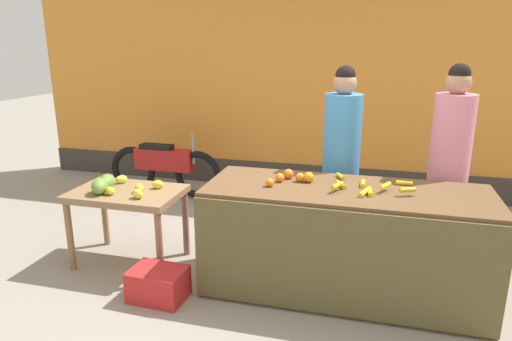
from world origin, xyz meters
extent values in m
plane|color=gray|center=(0.00, 0.00, 0.00)|extent=(24.00, 24.00, 0.00)
cube|color=orange|center=(0.00, 2.71, 1.78)|extent=(8.48, 0.20, 3.56)
cube|color=#3F3833|center=(0.00, 2.60, 0.18)|extent=(8.48, 0.04, 0.36)
cube|color=brown|center=(0.51, 0.00, 0.45)|extent=(2.26, 0.82, 0.90)
cube|color=brown|center=(0.51, -0.43, 0.45)|extent=(2.26, 0.03, 0.84)
cube|color=olive|center=(-1.46, 0.00, 0.68)|extent=(0.99, 0.66, 0.06)
cylinder|color=olive|center=(-1.91, -0.28, 0.33)|extent=(0.06, 0.06, 0.65)
cylinder|color=#8C634A|center=(-1.02, -0.28, 0.33)|extent=(0.06, 0.06, 0.65)
cylinder|color=#937251|center=(-1.91, 0.28, 0.33)|extent=(0.06, 0.06, 0.65)
cylinder|color=#8A624E|center=(-1.02, 0.28, 0.33)|extent=(0.06, 0.06, 0.65)
cylinder|color=yellow|center=(0.65, -0.12, 0.92)|extent=(0.08, 0.16, 0.04)
cylinder|color=gold|center=(0.46, 0.03, 0.92)|extent=(0.10, 0.15, 0.04)
cylinder|color=gold|center=(0.44, 0.27, 0.92)|extent=(0.09, 0.13, 0.04)
cylinder|color=yellow|center=(0.69, -0.09, 0.92)|extent=(0.05, 0.16, 0.04)
cylinder|color=gold|center=(0.63, 0.11, 0.92)|extent=(0.04, 0.14, 0.04)
cylinder|color=gold|center=(0.96, 0.21, 0.92)|extent=(0.13, 0.04, 0.04)
cylinder|color=gold|center=(0.44, -0.09, 0.95)|extent=(0.09, 0.14, 0.04)
cylinder|color=gold|center=(0.96, -0.06, 0.95)|extent=(0.13, 0.08, 0.04)
cylinder|color=yellow|center=(0.80, 0.00, 0.95)|extent=(0.10, 0.14, 0.04)
sphere|color=orange|center=(-0.04, 0.04, 0.94)|extent=(0.07, 0.07, 0.07)
sphere|color=orange|center=(0.19, 0.09, 0.94)|extent=(0.09, 0.09, 0.09)
sphere|color=orange|center=(0.12, 0.09, 0.94)|extent=(0.08, 0.08, 0.08)
sphere|color=orange|center=(0.01, 0.15, 0.94)|extent=(0.08, 0.08, 0.08)
sphere|color=orange|center=(-0.09, -0.11, 0.94)|extent=(0.07, 0.07, 0.07)
ellipsoid|color=yellow|center=(-1.25, -0.17, 0.76)|extent=(0.13, 0.12, 0.08)
ellipsoid|color=yellow|center=(-1.54, -0.15, 0.75)|extent=(0.12, 0.12, 0.08)
ellipsoid|color=yellow|center=(-1.62, 0.18, 0.75)|extent=(0.13, 0.13, 0.08)
ellipsoid|color=yellow|center=(-1.21, 0.12, 0.76)|extent=(0.12, 0.10, 0.08)
ellipsoid|color=yellow|center=(-1.31, -0.03, 0.76)|extent=(0.12, 0.13, 0.09)
ellipsoid|color=olive|center=(-1.66, -0.01, 0.78)|extent=(0.19, 0.25, 0.14)
ellipsoid|color=olive|center=(-1.64, -0.14, 0.78)|extent=(0.22, 0.26, 0.14)
cylinder|color=#33333D|center=(0.41, 0.66, 0.35)|extent=(0.29, 0.29, 0.71)
cylinder|color=#3F8CCC|center=(0.41, 0.66, 1.14)|extent=(0.34, 0.34, 0.87)
sphere|color=tan|center=(0.41, 0.66, 1.67)|extent=(0.21, 0.21, 0.21)
sphere|color=black|center=(0.41, 0.66, 1.74)|extent=(0.18, 0.18, 0.18)
cylinder|color=#33333D|center=(1.34, 0.64, 0.36)|extent=(0.29, 0.29, 0.72)
cylinder|color=pink|center=(1.34, 0.64, 1.16)|extent=(0.34, 0.34, 0.88)
sphere|color=tan|center=(1.34, 0.64, 1.70)|extent=(0.21, 0.21, 0.21)
sphere|color=black|center=(1.34, 0.64, 1.77)|extent=(0.18, 0.18, 0.18)
torus|color=black|center=(-1.53, 1.85, 0.33)|extent=(0.65, 0.09, 0.65)
torus|color=black|center=(-2.48, 1.85, 0.33)|extent=(0.65, 0.09, 0.65)
cube|color=#A51919|center=(-2.00, 1.85, 0.51)|extent=(0.80, 0.18, 0.28)
cube|color=black|center=(-2.10, 1.85, 0.67)|extent=(0.44, 0.16, 0.08)
cylinder|color=gray|center=(-1.58, 1.85, 0.68)|extent=(0.04, 0.04, 0.40)
cube|color=red|center=(-0.92, -0.53, 0.13)|extent=(0.45, 0.34, 0.26)
ellipsoid|color=tan|center=(-0.72, 0.88, 0.27)|extent=(0.44, 0.40, 0.54)
camera|label=1|loc=(0.70, -3.50, 2.03)|focal=31.89mm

